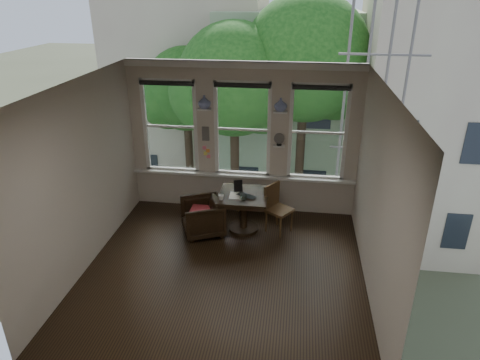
# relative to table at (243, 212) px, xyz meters

# --- Properties ---
(ground) EXTENTS (4.50, 4.50, 0.00)m
(ground) POSITION_rel_table_xyz_m (-0.14, -1.31, -0.38)
(ground) COLOR black
(ground) RESTS_ON ground
(ceiling) EXTENTS (4.50, 4.50, 0.00)m
(ceiling) POSITION_rel_table_xyz_m (-0.14, -1.31, 2.62)
(ceiling) COLOR silver
(ceiling) RESTS_ON ground
(wall_back) EXTENTS (4.50, 0.00, 4.50)m
(wall_back) POSITION_rel_table_xyz_m (-0.14, 0.94, 1.12)
(wall_back) COLOR beige
(wall_back) RESTS_ON ground
(wall_front) EXTENTS (4.50, 0.00, 4.50)m
(wall_front) POSITION_rel_table_xyz_m (-0.14, -3.56, 1.12)
(wall_front) COLOR beige
(wall_front) RESTS_ON ground
(wall_left) EXTENTS (0.00, 4.50, 4.50)m
(wall_left) POSITION_rel_table_xyz_m (-2.39, -1.31, 1.12)
(wall_left) COLOR beige
(wall_left) RESTS_ON ground
(wall_right) EXTENTS (0.00, 4.50, 4.50)m
(wall_right) POSITION_rel_table_xyz_m (2.11, -1.31, 1.12)
(wall_right) COLOR beige
(wall_right) RESTS_ON ground
(window_left) EXTENTS (1.10, 0.12, 1.90)m
(window_left) POSITION_rel_table_xyz_m (-1.59, 0.94, 1.32)
(window_left) COLOR white
(window_left) RESTS_ON ground
(window_center) EXTENTS (1.10, 0.12, 1.90)m
(window_center) POSITION_rel_table_xyz_m (-0.14, 0.94, 1.32)
(window_center) COLOR white
(window_center) RESTS_ON ground
(window_right) EXTENTS (1.10, 0.12, 1.90)m
(window_right) POSITION_rel_table_xyz_m (1.31, 0.94, 1.32)
(window_right) COLOR white
(window_right) RESTS_ON ground
(shelf_left) EXTENTS (0.26, 0.16, 0.03)m
(shelf_left) POSITION_rel_table_xyz_m (-0.87, 0.84, 1.73)
(shelf_left) COLOR white
(shelf_left) RESTS_ON ground
(shelf_right) EXTENTS (0.26, 0.16, 0.03)m
(shelf_right) POSITION_rel_table_xyz_m (0.58, 0.84, 1.73)
(shelf_right) COLOR white
(shelf_right) RESTS_ON ground
(intercom) EXTENTS (0.14, 0.06, 0.28)m
(intercom) POSITION_rel_table_xyz_m (-0.87, 0.87, 1.23)
(intercom) COLOR #59544F
(intercom) RESTS_ON ground
(sticky_notes) EXTENTS (0.16, 0.01, 0.24)m
(sticky_notes) POSITION_rel_table_xyz_m (-0.87, 0.87, 0.88)
(sticky_notes) COLOR pink
(sticky_notes) RESTS_ON ground
(desk_fan) EXTENTS (0.20, 0.20, 0.24)m
(desk_fan) POSITION_rel_table_xyz_m (0.58, 0.82, 1.16)
(desk_fan) COLOR #59544F
(desk_fan) RESTS_ON ground
(vase_left) EXTENTS (0.24, 0.24, 0.25)m
(vase_left) POSITION_rel_table_xyz_m (-0.87, 0.84, 1.86)
(vase_left) COLOR silver
(vase_left) RESTS_ON shelf_left
(vase_right) EXTENTS (0.24, 0.24, 0.25)m
(vase_right) POSITION_rel_table_xyz_m (0.58, 0.84, 1.86)
(vase_right) COLOR silver
(vase_right) RESTS_ON shelf_right
(table) EXTENTS (0.90, 0.90, 0.75)m
(table) POSITION_rel_table_xyz_m (0.00, 0.00, 0.00)
(table) COLOR black
(table) RESTS_ON ground
(armchair_left) EXTENTS (0.97, 0.96, 0.68)m
(armchair_left) POSITION_rel_table_xyz_m (-0.74, -0.22, -0.04)
(armchair_left) COLOR black
(armchair_left) RESTS_ON ground
(cushion_red) EXTENTS (0.45, 0.45, 0.06)m
(cushion_red) POSITION_rel_table_xyz_m (-0.74, -0.22, 0.08)
(cushion_red) COLOR maroon
(cushion_red) RESTS_ON armchair_left
(side_chair_right) EXTENTS (0.58, 0.58, 0.92)m
(side_chair_right) POSITION_rel_table_xyz_m (0.67, 0.03, 0.09)
(side_chair_right) COLOR #49301A
(side_chair_right) RESTS_ON ground
(laptop) EXTENTS (0.43, 0.38, 0.03)m
(laptop) POSITION_rel_table_xyz_m (0.04, -0.14, 0.39)
(laptop) COLOR black
(laptop) RESTS_ON table
(mug) EXTENTS (0.11, 0.11, 0.09)m
(mug) POSITION_rel_table_xyz_m (-0.37, -0.27, 0.42)
(mug) COLOR white
(mug) RESTS_ON table
(drinking_glass) EXTENTS (0.13, 0.13, 0.10)m
(drinking_glass) POSITION_rel_table_xyz_m (0.03, -0.24, 0.42)
(drinking_glass) COLOR white
(drinking_glass) RESTS_ON table
(tablet) EXTENTS (0.18, 0.12, 0.22)m
(tablet) POSITION_rel_table_xyz_m (-0.12, 0.11, 0.48)
(tablet) COLOR black
(tablet) RESTS_ON table
(papers) EXTENTS (0.23, 0.31, 0.00)m
(papers) POSITION_rel_table_xyz_m (-0.14, -0.07, 0.38)
(papers) COLOR silver
(papers) RESTS_ON table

